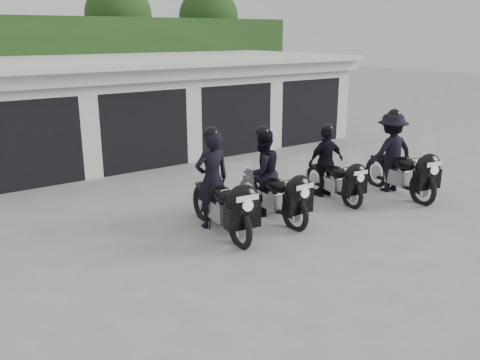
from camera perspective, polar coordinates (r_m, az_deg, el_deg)
ground at (r=10.16m, az=3.07°, el=-5.34°), size 80.00×80.00×0.00m
garage_block at (r=16.68m, az=-14.51°, el=7.78°), size 16.40×6.80×2.96m
background_vegetation at (r=21.25m, az=-18.75°, el=12.83°), size 20.00×3.90×5.80m
police_bike_a at (r=9.68m, az=-2.29°, el=-1.25°), size 0.88×2.39×2.08m
police_bike_b at (r=10.49m, az=3.16°, el=0.15°), size 0.89×2.26×1.97m
police_bike_c at (r=11.92m, az=10.11°, el=1.51°), size 1.02×2.04×1.78m
police_bike_d at (r=12.64m, az=17.11°, el=2.48°), size 1.33×2.36×2.07m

